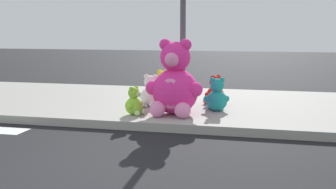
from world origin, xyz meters
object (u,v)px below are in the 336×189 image
plush_white (150,94)px  plush_lavender (174,94)px  plush_pink_large (175,85)px  plush_lime (135,103)px  plush_teal (217,97)px  sign_pole (183,22)px  plush_yellow (162,88)px  plush_red (215,93)px

plush_white → plush_lavender: 0.60m
plush_pink_large → plush_lime: bearing=-164.3°
plush_teal → plush_pink_large: bearing=-143.6°
plush_lime → sign_pole: bearing=47.0°
plush_white → sign_pole: bearing=-6.3°
plush_yellow → plush_red: plush_yellow is taller
sign_pole → plush_lime: (-0.74, -0.79, -1.49)m
plush_red → plush_lavender: size_ratio=1.24×
plush_teal → plush_lavender: plush_teal is taller
plush_teal → plush_red: bearing=100.5°
plush_pink_large → plush_lavender: bearing=102.8°
sign_pole → plush_white: 1.59m
plush_red → plush_white: bearing=-156.2°
plush_teal → plush_red: (-0.13, 0.69, -0.01)m
sign_pole → plush_pink_large: bearing=-92.8°
plush_pink_large → plush_teal: bearing=36.4°
plush_teal → plush_white: plush_white is taller
plush_white → plush_yellow: size_ratio=0.97×
plush_teal → plush_yellow: size_ratio=0.96×
plush_teal → plush_lavender: (-0.97, 0.59, -0.06)m
plush_white → plush_pink_large: bearing=-45.6°
plush_lavender → plush_red: bearing=6.5°
sign_pole → plush_lavender: size_ratio=6.37×
plush_red → plush_lavender: 0.84m
plush_pink_large → plush_white: 0.98m
plush_red → plush_lavender: bearing=-173.5°
plush_white → plush_red: (1.24, 0.54, -0.02)m
sign_pole → plush_lavender: 1.61m
plush_teal → plush_lime: plush_teal is taller
plush_white → plush_yellow: bearing=86.9°
plush_pink_large → plush_teal: (0.71, 0.52, -0.29)m
sign_pole → plush_teal: sign_pole is taller
plush_lime → plush_yellow: bearing=86.6°
plush_yellow → plush_lime: size_ratio=1.29×
plush_pink_large → plush_teal: size_ratio=2.12×
plush_white → plush_lavender: size_ratio=1.32×
plush_yellow → plush_lavender: size_ratio=1.36×
plush_lime → plush_red: bearing=47.5°
plush_white → plush_lime: bearing=-93.7°
plush_pink_large → plush_white: size_ratio=2.10×
plush_lime → plush_teal: bearing=27.0°
plush_teal → plush_yellow: 1.62m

